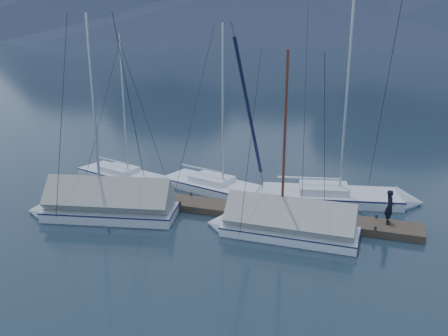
{
  "coord_description": "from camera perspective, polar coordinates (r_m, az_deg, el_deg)",
  "views": [
    {
      "loc": [
        6.9,
        -18.16,
        8.65
      ],
      "look_at": [
        0.0,
        2.0,
        2.2
      ],
      "focal_mm": 38.0,
      "sensor_mm": 36.0,
      "label": 1
    }
  ],
  "objects": [
    {
      "name": "sailboat_covered_far",
      "position": [
        23.01,
        -14.83,
        -4.52
      ],
      "size": [
        7.46,
        3.61,
        10.06
      ],
      "color": "silver",
      "rests_on": "ground"
    },
    {
      "name": "sailboat_open_right",
      "position": [
        24.95,
        14.97,
        -3.59
      ],
      "size": [
        8.37,
        4.0,
        10.69
      ],
      "color": "silver",
      "rests_on": "ground"
    },
    {
      "name": "dock",
      "position": [
        22.96,
        0.0,
        -5.0
      ],
      "size": [
        18.0,
        1.5,
        0.54
      ],
      "color": "#382D23",
      "rests_on": "ground"
    },
    {
      "name": "mooring_posts",
      "position": [
        23.02,
        -1.18,
        -4.29
      ],
      "size": [
        15.12,
        1.52,
        0.35
      ],
      "color": "#382D23",
      "rests_on": "ground"
    },
    {
      "name": "sailboat_covered_near",
      "position": [
        20.54,
        6.53,
        -6.87
      ],
      "size": [
        6.65,
        2.87,
        8.62
      ],
      "color": "white",
      "rests_on": "ground"
    },
    {
      "name": "person",
      "position": [
        21.78,
        19.31,
        -4.44
      ],
      "size": [
        0.42,
        0.59,
        1.52
      ],
      "primitive_type": "imported",
      "rotation": [
        0.0,
        0.0,
        1.67
      ],
      "color": "black",
      "rests_on": "dock"
    },
    {
      "name": "ground",
      "position": [
        21.27,
        -1.76,
        -7.17
      ],
      "size": [
        1000.0,
        1000.0,
        0.0
      ],
      "primitive_type": "plane",
      "color": "black",
      "rests_on": "ground"
    },
    {
      "name": "sailboat_open_mid",
      "position": [
        25.24,
        0.82,
        -2.8
      ],
      "size": [
        7.58,
        4.0,
        9.66
      ],
      "color": "white",
      "rests_on": "ground"
    },
    {
      "name": "sailboat_open_left",
      "position": [
        27.6,
        -10.77,
        -1.39
      ],
      "size": [
        7.1,
        3.85,
        9.04
      ],
      "color": "silver",
      "rests_on": "ground"
    }
  ]
}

